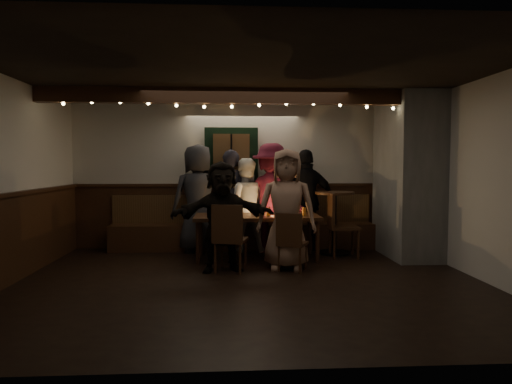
{
  "coord_description": "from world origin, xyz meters",
  "views": [
    {
      "loc": [
        -0.25,
        -5.73,
        1.5
      ],
      "look_at": [
        0.19,
        1.6,
        1.05
      ],
      "focal_mm": 32.0,
      "sensor_mm": 36.0,
      "label": 1
    }
  ],
  "objects": [
    {
      "name": "person_f",
      "position": [
        -0.35,
        0.63,
        0.77
      ],
      "size": [
        1.49,
        0.68,
        1.54
      ],
      "primitive_type": "imported",
      "rotation": [
        0.0,
        0.0,
        0.16
      ],
      "color": "black",
      "rests_on": "ground"
    },
    {
      "name": "person_a",
      "position": [
        -0.78,
        2.08,
        0.92
      ],
      "size": [
        1.05,
        0.88,
        1.84
      ],
      "primitive_type": "imported",
      "rotation": [
        0.0,
        0.0,
        3.54
      ],
      "color": "#27272B",
      "rests_on": "ground"
    },
    {
      "name": "person_e",
      "position": [
        1.1,
        2.07,
        0.88
      ],
      "size": [
        1.07,
        0.55,
        1.75
      ],
      "primitive_type": "imported",
      "rotation": [
        0.0,
        0.0,
        3.26
      ],
      "color": "black",
      "rests_on": "ground"
    },
    {
      "name": "person_b",
      "position": [
        -0.21,
        2.17,
        0.88
      ],
      "size": [
        0.73,
        0.57,
        1.75
      ],
      "primitive_type": "imported",
      "rotation": [
        0.0,
        0.0,
        2.88
      ],
      "color": "black",
      "rests_on": "ground"
    },
    {
      "name": "chair_end",
      "position": [
        1.5,
        1.46,
        0.58
      ],
      "size": [
        0.49,
        0.49,
        1.04
      ],
      "color": "black",
      "rests_on": "ground"
    },
    {
      "name": "dining_table",
      "position": [
        0.19,
        1.4,
        0.64
      ],
      "size": [
        1.95,
        0.84,
        0.85
      ],
      "color": "black",
      "rests_on": "ground"
    },
    {
      "name": "chair_near_right",
      "position": [
        0.61,
        0.5,
        0.47
      ],
      "size": [
        0.5,
        0.5,
        0.83
      ],
      "color": "black",
      "rests_on": "ground"
    },
    {
      "name": "person_g",
      "position": [
        0.57,
        0.69,
        0.86
      ],
      "size": [
        0.9,
        0.65,
        1.72
      ],
      "primitive_type": "imported",
      "rotation": [
        0.0,
        0.0,
        -0.13
      ],
      "color": "#997058",
      "rests_on": "ground"
    },
    {
      "name": "person_c",
      "position": [
        0.02,
        2.08,
        0.8
      ],
      "size": [
        0.78,
        0.61,
        1.6
      ],
      "primitive_type": "imported",
      "rotation": [
        0.0,
        0.0,
        3.14
      ],
      "color": "silver",
      "rests_on": "ground"
    },
    {
      "name": "high_top",
      "position": [
        1.51,
        1.76,
        0.66
      ],
      "size": [
        0.65,
        0.65,
        1.04
      ],
      "color": "black",
      "rests_on": "ground"
    },
    {
      "name": "chair_near_left",
      "position": [
        -0.25,
        0.5,
        0.54
      ],
      "size": [
        0.52,
        0.52,
        0.95
      ],
      "color": "black",
      "rests_on": "ground"
    },
    {
      "name": "person_d",
      "position": [
        0.48,
        2.04,
        0.93
      ],
      "size": [
        1.37,
        1.11,
        1.86
      ],
      "primitive_type": "imported",
      "rotation": [
        0.0,
        0.0,
        2.73
      ],
      "color": "#490F1E",
      "rests_on": "ground"
    },
    {
      "name": "room",
      "position": [
        1.07,
        1.42,
        1.07
      ],
      "size": [
        6.02,
        5.01,
        2.62
      ],
      "color": "black",
      "rests_on": "ground"
    }
  ]
}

